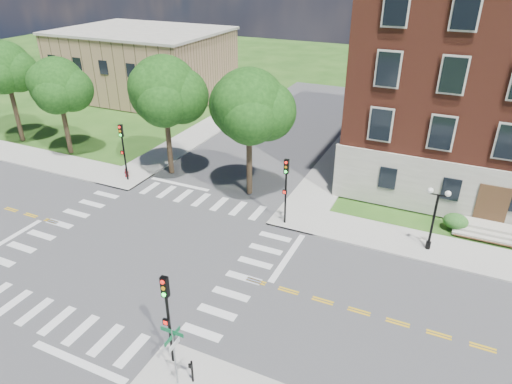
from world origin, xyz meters
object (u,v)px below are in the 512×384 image
at_px(traffic_signal_se, 167,310).
at_px(push_button_post, 192,370).
at_px(traffic_signal_ne, 286,183).
at_px(twin_lamp_west, 434,216).
at_px(fire_hydrant, 127,173).
at_px(street_sign_pole, 174,346).
at_px(traffic_signal_nw, 123,145).

distance_m(traffic_signal_se, push_button_post, 2.86).
relative_size(traffic_signal_ne, twin_lamp_west, 1.13).
bearing_deg(fire_hydrant, street_sign_pole, -45.61).
relative_size(street_sign_pole, fire_hydrant, 4.13).
height_order(traffic_signal_se, push_button_post, traffic_signal_se).
bearing_deg(traffic_signal_nw, twin_lamp_west, -0.17).
xyz_separation_m(traffic_signal_se, push_button_post, (1.44, -0.61, -2.39)).
distance_m(traffic_signal_se, street_sign_pole, 1.58).
height_order(traffic_signal_ne, fire_hydrant, traffic_signal_ne).
height_order(traffic_signal_nw, push_button_post, traffic_signal_nw).
relative_size(traffic_signal_se, twin_lamp_west, 1.13).
bearing_deg(fire_hydrant, traffic_signal_nw, -45.92).
bearing_deg(push_button_post, street_sign_pole, -147.44).
relative_size(traffic_signal_se, fire_hydrant, 6.40).
xyz_separation_m(street_sign_pole, push_button_post, (0.55, 0.35, -1.51)).
bearing_deg(traffic_signal_ne, street_sign_pole, -87.17).
relative_size(traffic_signal_ne, street_sign_pole, 1.55).
distance_m(traffic_signal_nw, push_button_post, 21.94).
relative_size(traffic_signal_ne, push_button_post, 4.00).
xyz_separation_m(twin_lamp_west, push_button_post, (-8.20, -15.06, -1.73)).
height_order(traffic_signal_ne, street_sign_pole, traffic_signal_ne).
bearing_deg(twin_lamp_west, push_button_post, -118.56).
xyz_separation_m(traffic_signal_ne, traffic_signal_nw, (-14.44, 0.95, 0.00)).
bearing_deg(traffic_signal_se, street_sign_pole, -47.27).
bearing_deg(traffic_signal_ne, traffic_signal_nw, 176.23).
distance_m(traffic_signal_nw, twin_lamp_west, 23.92).
relative_size(traffic_signal_nw, push_button_post, 4.00).
bearing_deg(twin_lamp_west, street_sign_pole, -119.57).
bearing_deg(fire_hydrant, twin_lamp_west, -1.24).
bearing_deg(push_button_post, traffic_signal_ne, 95.10).
distance_m(traffic_signal_ne, twin_lamp_west, 9.53).
xyz_separation_m(traffic_signal_se, traffic_signal_nw, (-14.27, 14.52, 0.00)).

